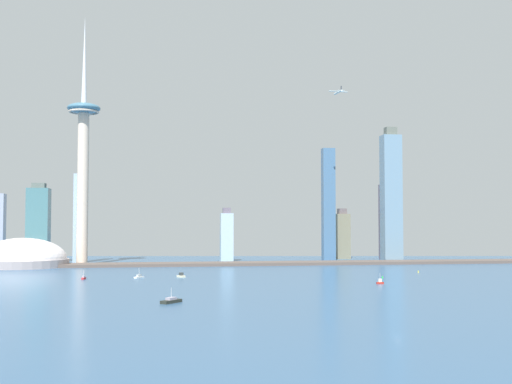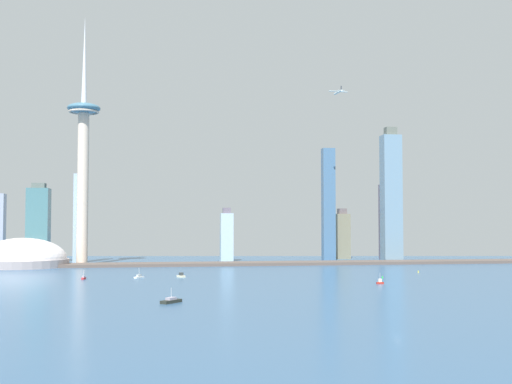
% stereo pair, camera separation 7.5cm
% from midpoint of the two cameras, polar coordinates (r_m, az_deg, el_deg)
% --- Properties ---
extents(ground_plane, '(6000.00, 6000.00, 0.00)m').
position_cam_midpoint_polar(ground_plane, '(306.57, 12.59, -12.50)').
color(ground_plane, '#305478').
extents(waterfront_pier, '(869.02, 41.84, 3.53)m').
position_cam_midpoint_polar(waterfront_pier, '(791.11, -0.73, -6.45)').
color(waterfront_pier, '#564A43').
rests_on(waterfront_pier, ground).
extents(observation_tower, '(40.83, 40.83, 312.35)m').
position_cam_midpoint_polar(observation_tower, '(820.66, -15.25, 3.91)').
color(observation_tower, beige).
rests_on(observation_tower, ground).
extents(stadium_dome, '(107.30, 107.30, 50.45)m').
position_cam_midpoint_polar(stadium_dome, '(807.38, -20.23, -5.73)').
color(stadium_dome, gray).
rests_on(stadium_dome, ground).
extents(skyscraper_0, '(17.47, 13.83, 158.23)m').
position_cam_midpoint_polar(skyscraper_0, '(905.21, 6.52, -1.07)').
color(skyscraper_0, '#426689').
rests_on(skyscraper_0, ground).
extents(skyscraper_1, '(25.03, 19.79, 181.00)m').
position_cam_midpoint_polar(skyscraper_1, '(869.97, 12.05, -0.43)').
color(skyscraper_1, slate).
rests_on(skyscraper_1, ground).
extents(skyscraper_2, '(19.70, 19.89, 117.63)m').
position_cam_midpoint_polar(skyscraper_2, '(938.99, 11.72, -2.51)').
color(skyscraper_2, slate).
rests_on(skyscraper_2, ground).
extents(skyscraper_3, '(27.62, 26.24, 104.00)m').
position_cam_midpoint_polar(skyscraper_3, '(872.43, -18.97, -2.79)').
color(skyscraper_3, '#3F6D77').
rests_on(skyscraper_3, ground).
extents(skyscraper_4, '(16.93, 17.14, 72.62)m').
position_cam_midpoint_polar(skyscraper_4, '(857.95, -2.66, -4.01)').
color(skyscraper_4, '#A1BBCA').
rests_on(skyscraper_4, ground).
extents(skyscraper_5, '(12.07, 16.02, 116.69)m').
position_cam_midpoint_polar(skyscraper_5, '(865.33, -15.65, -2.28)').
color(skyscraper_5, '#9AB5CB').
rests_on(skyscraper_5, ground).
extents(skyscraper_7, '(19.24, 20.57, 73.24)m').
position_cam_midpoint_polar(skyscraper_7, '(937.67, 7.76, -3.87)').
color(skyscraper_7, '#78755C').
rests_on(skyscraper_7, ground).
extents(boat_0, '(14.73, 15.73, 9.90)m').
position_cam_midpoint_polar(boat_0, '(422.25, -7.63, -9.66)').
color(boat_0, '#242821').
rests_on(boat_0, ground).
extents(boat_1, '(3.70, 7.81, 8.55)m').
position_cam_midpoint_polar(boat_1, '(612.66, -15.22, -7.46)').
color(boat_1, '#B4272B').
rests_on(boat_1, ground).
extents(boat_2, '(8.25, 10.49, 4.51)m').
position_cam_midpoint_polar(boat_2, '(618.01, -6.74, -7.46)').
color(boat_2, beige).
rests_on(boat_2, ground).
extents(boat_3, '(6.39, 2.30, 9.02)m').
position_cam_midpoint_polar(boat_3, '(557.99, 11.08, -7.93)').
color(boat_3, red).
rests_on(boat_3, ground).
extents(boat_4, '(9.46, 11.21, 9.52)m').
position_cam_midpoint_polar(boat_4, '(615.94, -10.46, -7.49)').
color(boat_4, silver).
rests_on(boat_4, ground).
extents(channel_buoy_1, '(1.45, 1.45, 2.66)m').
position_cam_midpoint_polar(channel_buoy_1, '(617.06, 11.29, -7.46)').
color(channel_buoy_1, green).
rests_on(channel_buoy_1, ground).
extents(channel_buoy_2, '(1.25, 1.25, 2.50)m').
position_cam_midpoint_polar(channel_buoy_2, '(694.00, 14.38, -6.91)').
color(channel_buoy_2, yellow).
rests_on(channel_buoy_2, ground).
extents(airplane, '(26.27, 24.19, 7.42)m').
position_cam_midpoint_polar(airplane, '(845.82, 7.39, 8.90)').
color(airplane, silver).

